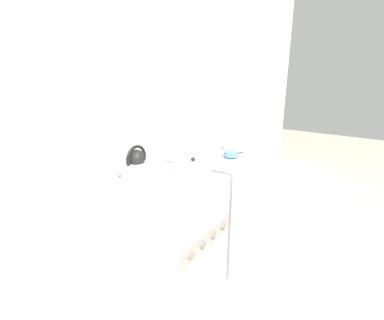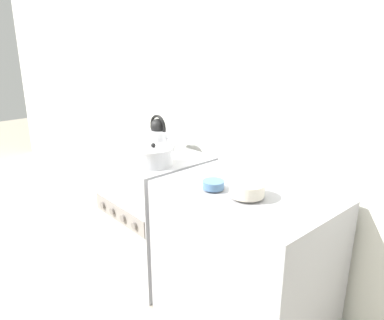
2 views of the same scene
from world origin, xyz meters
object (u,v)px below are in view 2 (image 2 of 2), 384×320
at_px(kettle, 158,136).
at_px(cooking_pot, 154,156).
at_px(small_ceramic_bowl, 213,185).
at_px(stove, 157,215).
at_px(enamel_bowl, 247,189).

height_order(kettle, cooking_pot, kettle).
height_order(cooking_pot, small_ceramic_bowl, cooking_pot).
relative_size(stove, kettle, 3.50).
bearing_deg(small_ceramic_bowl, kettle, 162.92).
relative_size(stove, enamel_bowl, 4.92).
bearing_deg(cooking_pot, stove, 141.78).
bearing_deg(stove, enamel_bowl, -4.17).
distance_m(stove, small_ceramic_bowl, 0.80).
relative_size(enamel_bowl, small_ceramic_bowl, 1.55).
relative_size(kettle, enamel_bowl, 1.41).
bearing_deg(enamel_bowl, small_ceramic_bowl, -163.65).
xyz_separation_m(kettle, cooking_pot, (0.26, -0.23, -0.03)).
height_order(enamel_bowl, small_ceramic_bowl, enamel_bowl).
bearing_deg(kettle, cooking_pot, -41.66).
bearing_deg(kettle, stove, -44.82).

